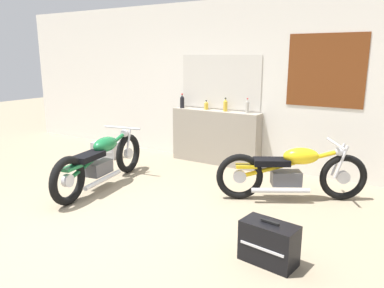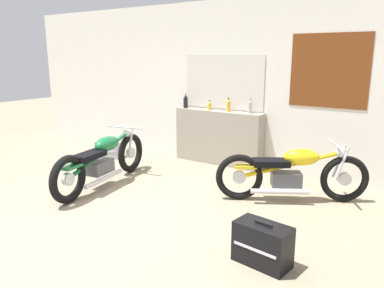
{
  "view_description": "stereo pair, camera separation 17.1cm",
  "coord_description": "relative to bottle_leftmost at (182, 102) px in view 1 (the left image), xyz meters",
  "views": [
    {
      "loc": [
        2.94,
        -2.67,
        1.88
      ],
      "look_at": [
        0.31,
        1.55,
        0.7
      ],
      "focal_mm": 35.0,
      "sensor_mm": 36.0,
      "label": 1
    },
    {
      "loc": [
        3.09,
        -2.58,
        1.88
      ],
      "look_at": [
        0.31,
        1.55,
        0.7
      ],
      "focal_mm": 35.0,
      "sensor_mm": 36.0,
      "label": 2
    }
  ],
  "objects": [
    {
      "name": "motorcycle_yellow",
      "position": [
        2.37,
        -0.97,
        -0.67
      ],
      "size": [
        1.76,
        1.11,
        0.78
      ],
      "color": "black",
      "rests_on": "ground_plane"
    },
    {
      "name": "ground_plane",
      "position": [
        0.8,
        -2.99,
        -1.06
      ],
      "size": [
        24.0,
        24.0,
        0.0
      ],
      "primitive_type": "plane",
      "color": "gray"
    },
    {
      "name": "hard_case_black",
      "position": [
        2.69,
        -2.63,
        -0.87
      ],
      "size": [
        0.54,
        0.34,
        0.42
      ],
      "color": "black",
      "rests_on": "ground_plane"
    },
    {
      "name": "wall_back",
      "position": [
        0.81,
        0.22,
        0.34
      ],
      "size": [
        10.0,
        0.07,
        2.8
      ],
      "color": "silver",
      "rests_on": "ground_plane"
    },
    {
      "name": "sill_counter",
      "position": [
        0.68,
        0.04,
        -0.59
      ],
      "size": [
        1.63,
        0.28,
        0.95
      ],
      "color": "gray",
      "rests_on": "ground_plane"
    },
    {
      "name": "bottle_right_center",
      "position": [
        1.25,
        0.06,
        -0.01
      ],
      "size": [
        0.06,
        0.06,
        0.25
      ],
      "color": "#B7B2A8",
      "rests_on": "sill_counter"
    },
    {
      "name": "bottle_leftmost",
      "position": [
        0.0,
        0.0,
        0.0
      ],
      "size": [
        0.08,
        0.08,
        0.26
      ],
      "color": "black",
      "rests_on": "sill_counter"
    },
    {
      "name": "hard_case_silver",
      "position": [
        -1.24,
        -0.75,
        -0.92
      ],
      "size": [
        0.53,
        0.37,
        0.32
      ],
      "color": "#9E9EA3",
      "rests_on": "ground_plane"
    },
    {
      "name": "bottle_left_center",
      "position": [
        0.47,
        0.06,
        -0.04
      ],
      "size": [
        0.07,
        0.07,
        0.16
      ],
      "color": "gold",
      "rests_on": "sill_counter"
    },
    {
      "name": "motorcycle_green",
      "position": [
        -0.14,
        -1.93,
        -0.67
      ],
      "size": [
        0.69,
        2.09,
        0.79
      ],
      "color": "black",
      "rests_on": "ground_plane"
    },
    {
      "name": "bottle_center",
      "position": [
        0.86,
        0.05,
        -0.01
      ],
      "size": [
        0.07,
        0.07,
        0.23
      ],
      "color": "gold",
      "rests_on": "sill_counter"
    }
  ]
}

